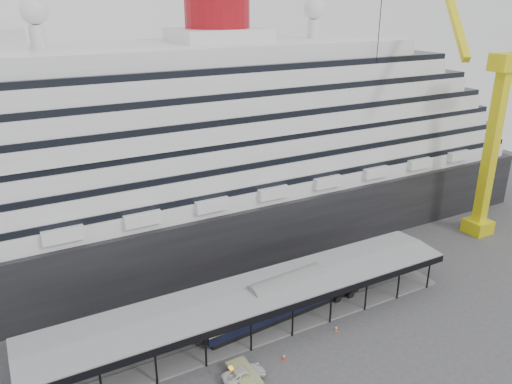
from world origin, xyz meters
TOP-DOWN VIEW (x-y plane):
  - ground at (0.00, 0.00)m, footprint 200.00×200.00m
  - cruise_ship at (0.05, 32.00)m, footprint 130.00×30.00m
  - platform_canopy at (0.00, 5.00)m, footprint 56.00×9.18m
  - crane_yellow at (47.06, 10.54)m, footprint 23.83×18.78m
  - port_truck at (-5.88, -3.07)m, footprint 4.90×2.31m
  - pullman_carriage at (4.57, 5.00)m, footprint 24.82×5.16m
  - traffic_cone_left at (-3.66, -2.03)m, footprint 0.53×0.53m
  - traffic_cone_mid at (-0.33, -2.37)m, footprint 0.47×0.47m
  - traffic_cone_right at (8.26, -0.96)m, footprint 0.51×0.51m

SIDE VIEW (x-z plane):
  - ground at x=0.00m, z-range 0.00..0.00m
  - traffic_cone_right at x=8.26m, z-range 0.00..0.76m
  - traffic_cone_mid at x=-0.33m, z-range 0.00..0.76m
  - traffic_cone_left at x=-3.66m, z-range 0.00..0.77m
  - port_truck at x=-5.88m, z-range 0.00..1.35m
  - platform_canopy at x=0.00m, z-range -0.29..5.01m
  - pullman_carriage at x=4.57m, z-range -9.18..15.01m
  - cruise_ship at x=0.05m, z-range -3.60..40.30m
  - crane_yellow at x=47.06m, z-range -3.84..43.76m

